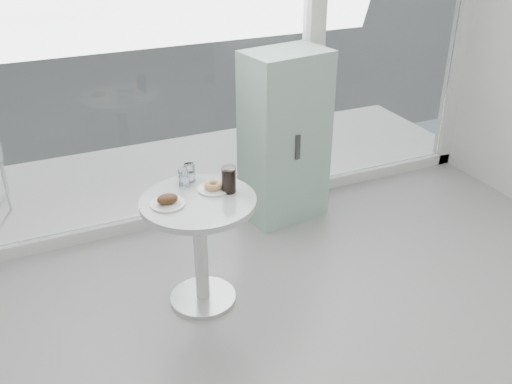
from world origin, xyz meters
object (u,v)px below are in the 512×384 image
water_tumbler_b (190,174)px  main_table (200,230)px  mint_cabinet (284,137)px  plate_donut (214,187)px  water_tumbler_a (184,178)px  cola_glass (229,180)px  plate_fritter (168,201)px

water_tumbler_b → main_table: bearing=-97.8°
mint_cabinet → water_tumbler_b: size_ratio=11.86×
mint_cabinet → plate_donut: bearing=-148.3°
water_tumbler_a → water_tumbler_b: (0.05, 0.05, 0.00)m
water_tumbler_b → cola_glass: size_ratio=0.69×
water_tumbler_a → cola_glass: cola_glass is taller
water_tumbler_b → cola_glass: 0.30m
plate_donut → cola_glass: size_ratio=1.19×
water_tumbler_b → plate_fritter: bearing=-131.4°
cola_glass → water_tumbler_a: bearing=139.0°
water_tumbler_a → plate_fritter: bearing=-129.3°
main_table → water_tumbler_a: bearing=94.9°
plate_fritter → plate_donut: plate_fritter is taller
plate_donut → water_tumbler_a: bearing=136.9°
water_tumbler_a → cola_glass: bearing=-41.0°
main_table → mint_cabinet: size_ratio=0.55×
main_table → plate_donut: (0.13, 0.07, 0.24)m
mint_cabinet → main_table: bearing=-149.6°
main_table → cola_glass: bearing=3.5°
mint_cabinet → plate_fritter: 1.46m
main_table → plate_donut: 0.28m
plate_fritter → water_tumbler_a: bearing=50.7°
plate_fritter → plate_donut: (0.32, 0.07, -0.01)m
water_tumbler_a → water_tumbler_b: bearing=40.7°
plate_fritter → mint_cabinet: bearing=34.4°
mint_cabinet → plate_donut: 1.17m
main_table → water_tumbler_a: 0.34m
mint_cabinet → water_tumbler_a: 1.21m
mint_cabinet → plate_fritter: (-1.20, -0.82, 0.10)m
plate_fritter → plate_donut: 0.32m
main_table → water_tumbler_a: (-0.02, 0.21, 0.27)m
water_tumbler_b → mint_cabinet: bearing=30.3°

